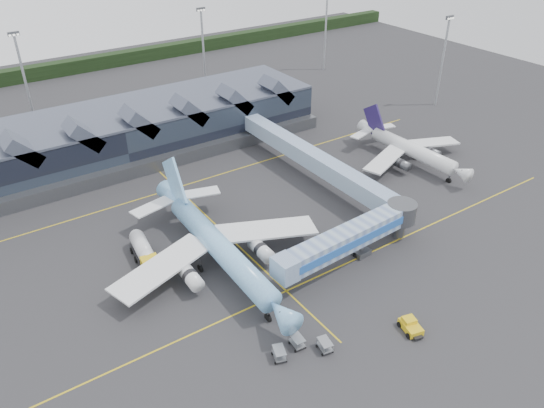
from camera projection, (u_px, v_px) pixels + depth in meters
ground at (256, 262)px, 81.17m from camera, size 260.00×260.00×0.00m
taxi_stripes at (223, 232)px, 88.22m from camera, size 120.00×60.00×0.01m
tree_line_far at (56, 69)px, 157.70m from camera, size 260.00×4.00×4.00m
terminal at (111, 136)px, 109.58m from camera, size 90.00×22.25×12.52m
light_masts at (188, 61)px, 129.02m from camera, size 132.40×42.56×22.45m
main_airliner at (216, 244)px, 79.00m from camera, size 34.08×39.13×12.58m
regional_jet at (409, 148)px, 108.50m from camera, size 26.26×28.55×9.82m
jet_bridge at (358, 234)px, 79.98m from camera, size 27.76×5.55×6.29m
fuel_truck at (143, 251)px, 80.59m from camera, size 3.75×9.97×3.31m
pushback_tug at (411, 326)px, 68.60m from camera, size 2.96×3.94×1.61m
baggage_carts at (301, 346)px, 65.44m from camera, size 7.40×4.72×1.48m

